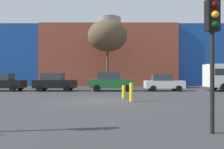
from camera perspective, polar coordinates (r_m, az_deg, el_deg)
The scene contains 10 objects.
ground_plane at distance 14.14m, azimuth -4.23°, elevation -6.80°, with size 200.00×200.00×0.00m, color #38383A.
building_backdrop at distance 37.74m, azimuth -0.64°, elevation 4.53°, with size 38.91×10.60×11.20m.
parked_car_0 at distance 25.30m, azimuth -25.82°, elevation -1.79°, with size 4.10×2.01×1.77m.
parked_car_1 at distance 23.48m, azimuth -14.25°, elevation -1.88°, with size 4.19×2.06×1.82m.
parked_car_2 at distance 22.75m, azimuth -0.22°, elevation -1.82°, with size 4.41×2.16×1.91m.
parked_car_3 at distance 23.34m, azimuth 13.07°, elevation -2.04°, with size 3.91×1.92×1.69m.
traffic_light_near_right at distance 7.05m, azimuth 24.38°, elevation 9.15°, with size 0.39×0.38×3.80m.
bare_tree_0 at distance 28.25m, azimuth -1.03°, elevation 9.77°, with size 4.88×4.88×8.43m.
bollard_yellow_0 at distance 15.75m, azimuth 3.13°, elevation -4.42°, with size 0.24×0.24×0.92m, color yellow.
bollard_yellow_1 at distance 14.02m, azimuth 5.08°, elevation -4.48°, with size 0.24×0.24×1.16m, color yellow.
Camera 1 is at (1.07, -14.00, 1.68)m, focal length 35.92 mm.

